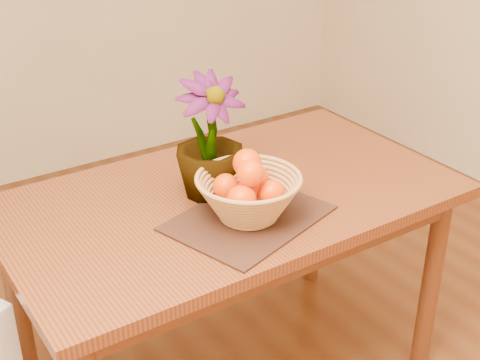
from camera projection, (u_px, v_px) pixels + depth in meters
table at (230, 217)px, 2.11m from camera, size 1.40×0.80×0.75m
placemat at (248, 218)px, 1.93m from camera, size 0.51×0.44×0.01m
wicker_basket at (248, 198)px, 1.90m from camera, size 0.30×0.30×0.12m
orange_pile at (249, 183)px, 1.87m from camera, size 0.19×0.18×0.15m
potted_plant at (209, 138)px, 1.98m from camera, size 0.22×0.22×0.38m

